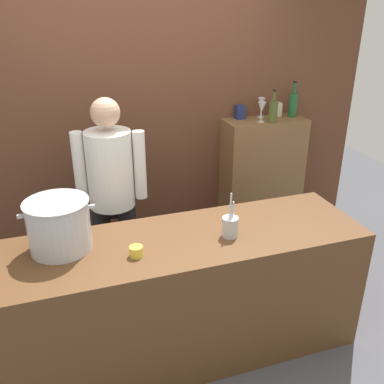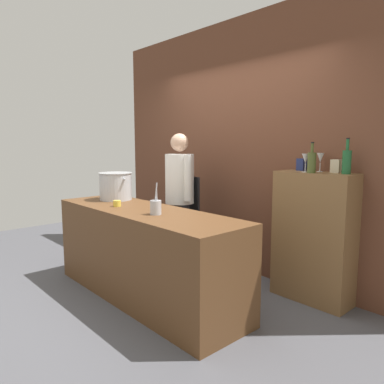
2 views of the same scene
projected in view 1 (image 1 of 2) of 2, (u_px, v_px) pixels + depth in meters
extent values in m
plane|color=#4C4C51|center=(186.00, 346.00, 3.06)|extent=(8.00, 8.00, 0.00)
cube|color=brown|center=(135.00, 98.00, 3.65)|extent=(4.40, 0.10, 3.00)
cube|color=brown|center=(186.00, 296.00, 2.87)|extent=(2.34, 0.70, 0.90)
cube|color=brown|center=(261.00, 183.00, 4.16)|extent=(0.76, 0.32, 1.27)
cylinder|color=black|center=(130.00, 251.00, 3.44)|extent=(0.14, 0.14, 0.84)
cylinder|color=black|center=(105.00, 252.00, 3.42)|extent=(0.14, 0.14, 0.84)
cylinder|color=white|center=(110.00, 169.00, 3.14)|extent=(0.34, 0.34, 0.58)
cube|color=black|center=(115.00, 189.00, 3.40)|extent=(0.30, 0.10, 0.52)
cylinder|color=white|center=(140.00, 165.00, 3.14)|extent=(0.09, 0.09, 0.52)
cylinder|color=white|center=(79.00, 166.00, 3.11)|extent=(0.09, 0.09, 0.52)
sphere|color=tan|center=(105.00, 112.00, 2.96)|extent=(0.21, 0.21, 0.21)
cylinder|color=#B7BABF|center=(59.00, 226.00, 2.51)|extent=(0.36, 0.36, 0.30)
cylinder|color=#B7BABF|center=(56.00, 202.00, 2.45)|extent=(0.38, 0.38, 0.01)
cube|color=#B7BABF|center=(20.00, 216.00, 2.41)|extent=(0.04, 0.02, 0.02)
cube|color=#B7BABF|center=(92.00, 206.00, 2.53)|extent=(0.04, 0.02, 0.02)
cylinder|color=#B7BABF|center=(230.00, 227.00, 2.68)|extent=(0.10, 0.10, 0.13)
cylinder|color=#B7BABF|center=(232.00, 217.00, 2.67)|extent=(0.02, 0.02, 0.22)
cylinder|color=#B7BABF|center=(230.00, 214.00, 2.65)|extent=(0.03, 0.04, 0.27)
cylinder|color=yellow|center=(136.00, 251.00, 2.48)|extent=(0.08, 0.08, 0.06)
cylinder|color=#1E592D|center=(293.00, 105.00, 3.95)|extent=(0.08, 0.08, 0.21)
cylinder|color=#1E592D|center=(295.00, 88.00, 3.88)|extent=(0.03, 0.03, 0.10)
cylinder|color=black|center=(295.00, 82.00, 3.86)|extent=(0.03, 0.03, 0.01)
cylinder|color=#475123|center=(273.00, 112.00, 3.77)|extent=(0.08, 0.08, 0.19)
cylinder|color=#475123|center=(274.00, 96.00, 3.71)|extent=(0.03, 0.03, 0.09)
cylinder|color=black|center=(275.00, 90.00, 3.69)|extent=(0.03, 0.03, 0.01)
cylinder|color=silver|center=(260.00, 117.00, 3.96)|extent=(0.06, 0.06, 0.01)
cylinder|color=silver|center=(261.00, 112.00, 3.95)|extent=(0.01, 0.01, 0.08)
cone|color=silver|center=(261.00, 103.00, 3.91)|extent=(0.07, 0.07, 0.09)
cylinder|color=silver|center=(261.00, 122.00, 3.82)|extent=(0.06, 0.06, 0.01)
cylinder|color=silver|center=(261.00, 117.00, 3.80)|extent=(0.01, 0.01, 0.08)
cone|color=silver|center=(262.00, 107.00, 3.76)|extent=(0.07, 0.07, 0.09)
cube|color=beige|center=(276.00, 109.00, 4.00)|extent=(0.09, 0.09, 0.12)
cube|color=navy|center=(240.00, 112.00, 3.89)|extent=(0.08, 0.08, 0.12)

